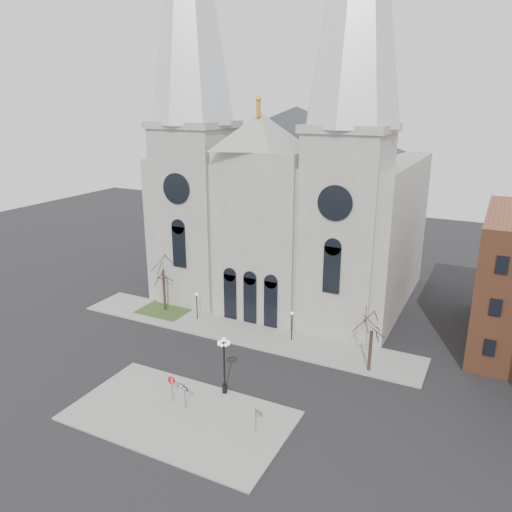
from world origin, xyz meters
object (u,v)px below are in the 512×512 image
at_px(stop_sign, 172,383).
at_px(globe_lamp, 224,358).
at_px(street_name_sign, 256,418).
at_px(one_way_sign, 185,393).

distance_m(stop_sign, globe_lamp, 4.82).
distance_m(stop_sign, street_name_sign, 8.22).
xyz_separation_m(stop_sign, globe_lamp, (3.30, 3.12, 1.60)).
relative_size(stop_sign, one_way_sign, 1.10).
bearing_deg(one_way_sign, street_name_sign, 22.09).
bearing_deg(globe_lamp, stop_sign, -136.63).
distance_m(globe_lamp, one_way_sign, 4.35).
bearing_deg(stop_sign, one_way_sign, 4.36).
height_order(stop_sign, street_name_sign, stop_sign).
bearing_deg(stop_sign, street_name_sign, 16.18).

